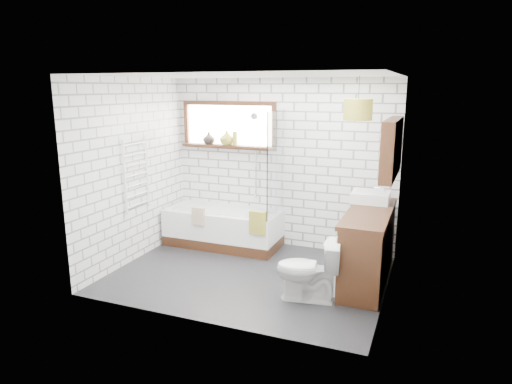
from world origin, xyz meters
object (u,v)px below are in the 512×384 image
at_px(bathtub, 223,227).
at_px(vanity, 368,246).
at_px(pendant, 358,110).
at_px(basin, 371,197).
at_px(toilet, 308,270).

bearing_deg(bathtub, vanity, -13.95).
bearing_deg(bathtub, pendant, -9.06).
bearing_deg(basin, pendant, -132.39).
relative_size(bathtub, pendant, 4.92).
height_order(bathtub, toilet, toilet).
relative_size(vanity, basin, 3.36).
relative_size(bathtub, toilet, 2.39).
bearing_deg(vanity, toilet, -125.82).
height_order(basin, toilet, basin).
xyz_separation_m(bathtub, pendant, (2.00, -0.32, 1.82)).
bearing_deg(basin, vanity, -82.28).
distance_m(vanity, toilet, 0.95).
xyz_separation_m(vanity, toilet, (-0.56, -0.77, -0.09)).
relative_size(toilet, pendant, 2.06).
bearing_deg(toilet, pendant, 153.94).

